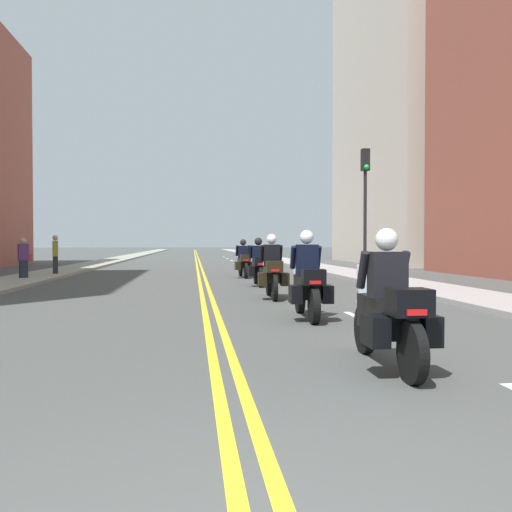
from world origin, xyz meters
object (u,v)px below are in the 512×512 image
motorcycle_0 (390,311)px  motorcycle_2 (272,272)px  motorcycle_1 (308,284)px  motorcycle_3 (259,266)px  motorcycle_4 (243,262)px  traffic_light_near (365,191)px  pedestrian_1 (55,255)px  pedestrian_2 (24,259)px

motorcycle_0 → motorcycle_2: motorcycle_2 is taller
motorcycle_1 → motorcycle_3: (0.04, 8.31, -0.01)m
motorcycle_4 → traffic_light_near: bearing=-36.3°
motorcycle_0 → motorcycle_3: motorcycle_3 is taller
motorcycle_2 → traffic_light_near: (4.29, 6.04, 2.66)m
motorcycle_0 → motorcycle_2: bearing=91.5°
motorcycle_4 → motorcycle_2: bearing=-93.3°
motorcycle_0 → motorcycle_4: motorcycle_0 is taller
motorcycle_3 → pedestrian_1: 10.16m
motorcycle_0 → motorcycle_2: size_ratio=1.00×
motorcycle_2 → motorcycle_1: bearing=-86.1°
motorcycle_1 → pedestrian_1: pedestrian_1 is taller
motorcycle_2 → pedestrian_1: bearing=128.4°
traffic_light_near → motorcycle_2: bearing=-125.4°
motorcycle_0 → motorcycle_4: 17.05m
motorcycle_0 → traffic_light_near: traffic_light_near is taller
motorcycle_0 → motorcycle_3: size_ratio=0.98×
motorcycle_3 → pedestrian_2: size_ratio=1.42×
traffic_light_near → pedestrian_1: size_ratio=2.78×
motorcycle_3 → traffic_light_near: bearing=23.1°
traffic_light_near → motorcycle_4: bearing=146.6°
pedestrian_1 → pedestrian_2: size_ratio=1.09×
motorcycle_2 → motorcycle_0: bearing=-86.6°
motorcycle_2 → motorcycle_3: bearing=90.1°
motorcycle_4 → pedestrian_1: size_ratio=1.23×
motorcycle_2 → traffic_light_near: 7.87m
motorcycle_3 → pedestrian_2: (-8.46, 3.39, 0.18)m
motorcycle_3 → traffic_light_near: traffic_light_near is taller
motorcycle_2 → motorcycle_4: motorcycle_2 is taller
motorcycle_2 → pedestrian_2: size_ratio=1.39×
motorcycle_0 → motorcycle_1: motorcycle_1 is taller
motorcycle_4 → motorcycle_3: bearing=-91.6°
motorcycle_4 → pedestrian_2: pedestrian_2 is taller
motorcycle_0 → pedestrian_1: (-8.01, 18.87, 0.25)m
pedestrian_1 → motorcycle_2: bearing=-154.2°
motorcycle_1 → pedestrian_2: 14.41m
pedestrian_2 → motorcycle_2: bearing=-73.3°
motorcycle_3 → pedestrian_2: pedestrian_2 is taller
motorcycle_3 → traffic_light_near: size_ratio=0.47×
motorcycle_1 → motorcycle_4: size_ratio=1.04×
motorcycle_0 → pedestrian_2: pedestrian_2 is taller
motorcycle_2 → traffic_light_near: traffic_light_near is taller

